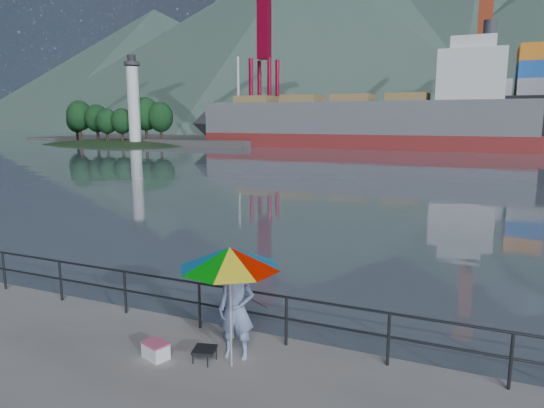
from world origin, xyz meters
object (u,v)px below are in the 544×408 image
(fisherman, at_px, (236,309))
(cooler_bag, at_px, (156,351))
(beach_umbrella, at_px, (230,258))
(bulk_carrier, at_px, (370,120))

(fisherman, height_order, cooler_bag, fisherman)
(fisherman, xyz_separation_m, cooler_bag, (-1.37, -0.66, -0.80))
(beach_umbrella, bearing_deg, cooler_bag, -167.96)
(bulk_carrier, bearing_deg, fisherman, -79.60)
(beach_umbrella, relative_size, cooler_bag, 4.62)
(fisherman, bearing_deg, cooler_bag, -166.65)
(fisherman, bearing_deg, bulk_carrier, 87.94)
(cooler_bag, bearing_deg, bulk_carrier, 118.68)
(fisherman, distance_m, bulk_carrier, 71.14)
(beach_umbrella, distance_m, cooler_bag, 2.41)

